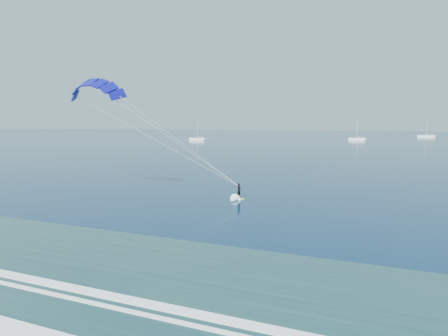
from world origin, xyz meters
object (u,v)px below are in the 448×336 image
at_px(sailboat_1, 357,139).
at_px(sailboat_2, 426,136).
at_px(kitesurfer_rig, 162,133).
at_px(sailboat_0, 197,139).

distance_m(sailboat_1, sailboat_2, 70.87).
height_order(kitesurfer_rig, sailboat_1, kitesurfer_rig).
relative_size(kitesurfer_rig, sailboat_1, 1.97).
height_order(kitesurfer_rig, sailboat_2, kitesurfer_rig).
bearing_deg(sailboat_0, sailboat_2, 41.94).
xyz_separation_m(kitesurfer_rig, sailboat_1, (6.22, 166.63, -6.53)).
bearing_deg(kitesurfer_rig, sailboat_0, 115.53).
distance_m(kitesurfer_rig, sailboat_2, 232.40).
xyz_separation_m(sailboat_0, sailboat_2, (104.61, 94.01, 0.01)).
distance_m(sailboat_0, sailboat_1, 77.43).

